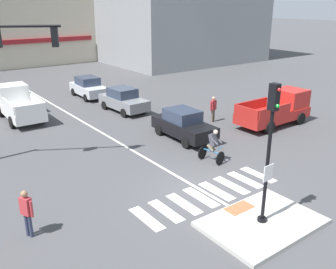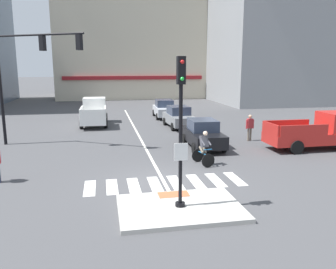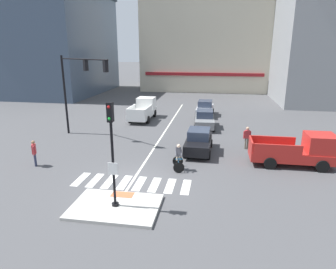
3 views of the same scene
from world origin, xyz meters
TOP-DOWN VIEW (x-y plane):
  - ground_plane at (0.00, 0.00)m, footprint 300.00×300.00m
  - traffic_island at (0.00, -2.79)m, footprint 4.02×2.80m
  - tactile_pad_front at (0.00, -1.74)m, footprint 1.10×0.60m
  - signal_pole at (0.00, -2.80)m, footprint 0.44×0.38m
  - crosswalk_stripe_a at (-2.98, -0.10)m, footprint 0.44×1.80m
  - crosswalk_stripe_b at (-2.13, -0.10)m, footprint 0.44×1.80m
  - crosswalk_stripe_c at (-1.28, -0.10)m, footprint 0.44×1.80m
  - crosswalk_stripe_d at (-0.43, -0.10)m, footprint 0.44×1.80m
  - crosswalk_stripe_e at (0.43, -0.10)m, footprint 0.44×1.80m
  - crosswalk_stripe_f at (1.28, -0.10)m, footprint 0.44×1.80m
  - crosswalk_stripe_g at (2.13, -0.10)m, footprint 0.44×1.80m
  - crosswalk_stripe_h at (2.98, -0.10)m, footprint 0.44×1.80m
  - lane_centre_line at (-0.03, 10.00)m, footprint 0.14×28.00m
  - traffic_light_mast at (-6.63, 7.75)m, footprint 5.14×2.99m
  - building_corner_left at (-22.47, 31.78)m, footprint 16.34×20.01m
  - building_corner_right at (2.07, 42.14)m, footprint 22.05×14.92m
  - car_silver_eastbound_distant at (3.19, 17.73)m, footprint 1.93×4.14m
  - car_black_eastbound_mid at (3.27, 5.60)m, footprint 1.93×4.14m
  - car_grey_eastbound_far at (3.37, 12.45)m, footprint 2.00×4.18m
  - pickup_truck_red_cross_right at (9.66, 4.09)m, footprint 5.10×2.07m
  - pickup_truck_white_westbound_distant at (-3.07, 15.05)m, footprint 2.13×5.13m
  - cyclist at (2.28, 2.15)m, footprint 0.85×1.20m
  - pedestrian_at_curb_left at (-6.64, 1.31)m, footprint 0.36×0.50m
  - pedestrian_waiting_far_side at (6.70, 6.83)m, footprint 0.55×0.24m

SIDE VIEW (x-z plane):
  - ground_plane at x=0.00m, z-range 0.00..0.00m
  - crosswalk_stripe_a at x=-2.98m, z-range 0.00..0.01m
  - crosswalk_stripe_b at x=-2.13m, z-range 0.00..0.01m
  - crosswalk_stripe_c at x=-1.28m, z-range 0.00..0.01m
  - crosswalk_stripe_d at x=-0.43m, z-range 0.00..0.01m
  - crosswalk_stripe_e at x=0.43m, z-range 0.00..0.01m
  - crosswalk_stripe_f at x=1.28m, z-range 0.00..0.01m
  - crosswalk_stripe_g at x=2.13m, z-range 0.00..0.01m
  - crosswalk_stripe_h at x=2.98m, z-range 0.00..0.01m
  - lane_centre_line at x=-0.03m, z-range 0.00..0.01m
  - traffic_island at x=0.00m, z-range 0.00..0.15m
  - tactile_pad_front at x=0.00m, z-range 0.15..0.16m
  - car_silver_eastbound_distant at x=3.19m, z-range -0.01..1.63m
  - car_black_eastbound_mid at x=3.27m, z-range -0.01..1.63m
  - car_grey_eastbound_far at x=3.37m, z-range -0.01..1.63m
  - cyclist at x=2.28m, z-range 0.03..1.71m
  - pickup_truck_red_cross_right at x=9.66m, z-range -0.06..2.02m
  - pickup_truck_white_westbound_distant at x=-3.07m, z-range -0.06..2.02m
  - pedestrian_at_curb_left at x=-6.64m, z-range 0.15..1.82m
  - pedestrian_waiting_far_side at x=6.70m, z-range 0.15..1.82m
  - signal_pole at x=0.00m, z-range 0.64..5.43m
  - traffic_light_mast at x=-6.63m, z-range 1.32..7.90m
  - building_corner_left at x=-22.47m, z-range 0.02..16.04m
  - building_corner_right at x=2.07m, z-range 0.02..17.56m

